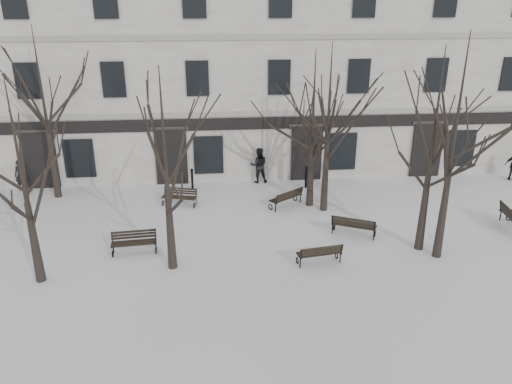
{
  "coord_description": "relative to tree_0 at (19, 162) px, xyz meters",
  "views": [
    {
      "loc": [
        -1.34,
        -16.7,
        9.28
      ],
      "look_at": [
        0.41,
        3.0,
        1.34
      ],
      "focal_mm": 35.0,
      "sensor_mm": 36.0,
      "label": 1
    }
  ],
  "objects": [
    {
      "name": "building",
      "position": [
        7.44,
        14.16,
        1.18
      ],
      "size": [
        40.4,
        10.2,
        11.4
      ],
      "color": "silver",
      "rests_on": "ground"
    },
    {
      "name": "bench_1",
      "position": [
        9.83,
        0.26,
        -3.89
      ],
      "size": [
        1.7,
        0.84,
        0.82
      ],
      "rotation": [
        0.0,
        0.0,
        3.3
      ],
      "color": "black",
      "rests_on": "ground"
    },
    {
      "name": "bench_3",
      "position": [
        4.45,
        6.24,
        -3.9
      ],
      "size": [
        1.69,
        0.98,
        0.81
      ],
      "rotation": [
        0.0,
        0.0,
        -0.27
      ],
      "color": "black",
      "rests_on": "ground"
    },
    {
      "name": "pedestrian_a",
      "position": [
        -3.55,
        8.87,
        -4.34
      ],
      "size": [
        0.58,
        0.39,
        1.57
      ],
      "primitive_type": "imported",
      "rotation": [
        0.0,
        0.0,
        -0.03
      ],
      "color": "black",
      "rests_on": "ground"
    },
    {
      "name": "bench_4",
      "position": [
        9.4,
        5.61,
        -3.87
      ],
      "size": [
        1.7,
        1.48,
        0.86
      ],
      "rotation": [
        0.0,
        0.0,
        3.78
      ],
      "color": "black",
      "rests_on": "ground"
    },
    {
      "name": "tree_3",
      "position": [
        14.38,
        0.45,
        0.78
      ],
      "size": [
        5.73,
        5.73,
        8.18
      ],
      "color": "black",
      "rests_on": "ground"
    },
    {
      "name": "pedestrian_c",
      "position": [
        21.87,
        8.05,
        -4.34
      ],
      "size": [
        1.05,
        0.76,
        1.66
      ],
      "primitive_type": "imported",
      "rotation": [
        0.0,
        0.0,
        2.74
      ],
      "color": "black",
      "rests_on": "ground"
    },
    {
      "name": "tree_6",
      "position": [
        10.5,
        5.69,
        0.13
      ],
      "size": [
        5.01,
        5.01,
        7.15
      ],
      "color": "black",
      "rests_on": "ground"
    },
    {
      "name": "tree_5",
      "position": [
        11.04,
        5.1,
        0.3
      ],
      "size": [
        5.19,
        5.19,
        7.42
      ],
      "color": "black",
      "rests_on": "ground"
    },
    {
      "name": "tree_0",
      "position": [
        0.0,
        0.0,
        0.0
      ],
      "size": [
        4.86,
        4.86,
        6.94
      ],
      "color": "black",
      "rests_on": "ground"
    },
    {
      "name": "bollard_b",
      "position": [
        10.73,
        7.93,
        -3.72
      ],
      "size": [
        0.15,
        0.15,
        1.14
      ],
      "color": "black",
      "rests_on": "ground"
    },
    {
      "name": "bollard_a",
      "position": [
        4.98,
        8.21,
        -3.74
      ],
      "size": [
        0.14,
        0.14,
        1.11
      ],
      "color": "black",
      "rests_on": "ground"
    },
    {
      "name": "bench_2",
      "position": [
        11.68,
        2.37,
        -3.85
      ],
      "size": [
        1.86,
        1.34,
        0.9
      ],
      "rotation": [
        0.0,
        0.0,
        2.69
      ],
      "color": "black",
      "rests_on": "ground"
    },
    {
      "name": "bench_0",
      "position": [
        2.96,
        1.75,
        -3.87
      ],
      "size": [
        1.74,
        0.76,
        0.85
      ],
      "rotation": [
        0.0,
        0.0,
        0.09
      ],
      "color": "black",
      "rests_on": "ground"
    },
    {
      "name": "tree_1",
      "position": [
        4.49,
        0.5,
        0.16
      ],
      "size": [
        5.03,
        5.03,
        7.19
      ],
      "color": "black",
      "rests_on": "ground"
    },
    {
      "name": "tree_4",
      "position": [
        -1.53,
        7.81,
        0.67
      ],
      "size": [
        5.61,
        5.61,
        8.01
      ],
      "color": "black",
      "rests_on": "ground"
    },
    {
      "name": "tree_2",
      "position": [
        13.94,
        1.1,
        0.48
      ],
      "size": [
        5.39,
        5.39,
        7.7
      ],
      "color": "black",
      "rests_on": "ground"
    },
    {
      "name": "pedestrian_b",
      "position": [
        8.42,
        8.93,
        -4.34
      ],
      "size": [
        0.92,
        0.72,
        1.87
      ],
      "primitive_type": "imported",
      "rotation": [
        0.0,
        0.0,
        3.12
      ],
      "color": "black",
      "rests_on": "ground"
    },
    {
      "name": "ground",
      "position": [
        7.44,
        1.2,
        -4.34
      ],
      "size": [
        100.0,
        100.0,
        0.0
      ],
      "primitive_type": "plane",
      "color": "white",
      "rests_on": "ground"
    }
  ]
}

